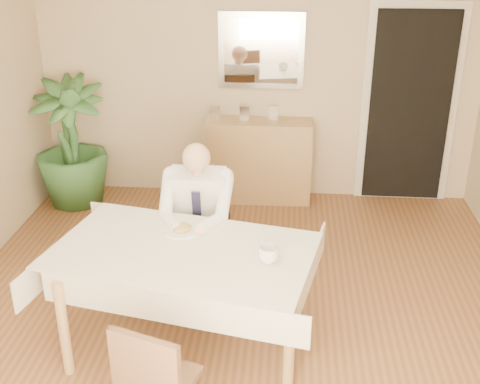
# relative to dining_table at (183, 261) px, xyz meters

# --- Properties ---
(room) EXTENTS (5.00, 5.02, 2.60)m
(room) POSITION_rel_dining_table_xyz_m (0.34, 0.17, 0.63)
(room) COLOR brown
(room) RESTS_ON ground
(doorway) EXTENTS (0.96, 0.07, 2.10)m
(doorway) POSITION_rel_dining_table_xyz_m (1.89, 2.63, 0.33)
(doorway) COLOR silver
(doorway) RESTS_ON ground
(mirror) EXTENTS (0.86, 0.04, 0.76)m
(mirror) POSITION_rel_dining_table_xyz_m (0.38, 2.63, 0.88)
(mirror) COLOR silver
(mirror) RESTS_ON room
(dining_table) EXTENTS (1.92, 1.37, 0.75)m
(dining_table) POSITION_rel_dining_table_xyz_m (0.00, 0.00, 0.00)
(dining_table) COLOR #987A4A
(dining_table) RESTS_ON ground
(chair_far) EXTENTS (0.49, 0.49, 0.94)m
(chair_far) POSITION_rel_dining_table_xyz_m (-0.00, 0.88, -0.14)
(chair_far) COLOR #422A1B
(chair_far) RESTS_ON ground
(chair_near) EXTENTS (0.51, 0.52, 0.85)m
(chair_near) POSITION_rel_dining_table_xyz_m (-0.02, -0.94, -0.19)
(chair_near) COLOR #422A1B
(chair_near) RESTS_ON ground
(seated_man) EXTENTS (0.48, 0.72, 1.24)m
(seated_man) POSITION_rel_dining_table_xyz_m (0.00, 0.59, 0.02)
(seated_man) COLOR white
(seated_man) RESTS_ON ground
(plate) EXTENTS (0.26, 0.26, 0.02)m
(plate) POSITION_rel_dining_table_xyz_m (-0.05, 0.25, 0.09)
(plate) COLOR white
(plate) RESTS_ON dining_table
(food) EXTENTS (0.14, 0.14, 0.06)m
(food) POSITION_rel_dining_table_xyz_m (-0.05, 0.25, 0.11)
(food) COLOR olive
(food) RESTS_ON dining_table
(knife) EXTENTS (0.01, 0.13, 0.01)m
(knife) POSITION_rel_dining_table_xyz_m (-0.01, 0.19, 0.11)
(knife) COLOR silver
(knife) RESTS_ON dining_table
(fork) EXTENTS (0.01, 0.13, 0.01)m
(fork) POSITION_rel_dining_table_xyz_m (-0.09, 0.19, 0.11)
(fork) COLOR silver
(fork) RESTS_ON dining_table
(coffee_mug) EXTENTS (0.16, 0.16, 0.11)m
(coffee_mug) POSITION_rel_dining_table_xyz_m (0.57, -0.11, 0.14)
(coffee_mug) COLOR white
(coffee_mug) RESTS_ON dining_table
(sideboard) EXTENTS (1.09, 0.39, 0.87)m
(sideboard) POSITION_rel_dining_table_xyz_m (0.38, 2.49, -0.23)
(sideboard) COLOR #987A4A
(sideboard) RESTS_ON ground
(photo_frame_left) EXTENTS (0.10, 0.02, 0.14)m
(photo_frame_left) POSITION_rel_dining_table_xyz_m (-0.09, 2.51, 0.27)
(photo_frame_left) COLOR silver
(photo_frame_left) RESTS_ON sideboard
(photo_frame_center) EXTENTS (0.10, 0.02, 0.14)m
(photo_frame_center) POSITION_rel_dining_table_xyz_m (0.22, 2.51, 0.27)
(photo_frame_center) COLOR silver
(photo_frame_center) RESTS_ON sideboard
(photo_frame_right) EXTENTS (0.10, 0.02, 0.14)m
(photo_frame_right) POSITION_rel_dining_table_xyz_m (0.52, 2.56, 0.27)
(photo_frame_right) COLOR silver
(photo_frame_right) RESTS_ON sideboard
(potted_palm) EXTENTS (0.86, 0.86, 1.33)m
(potted_palm) POSITION_rel_dining_table_xyz_m (-1.55, 2.23, -0.00)
(potted_palm) COLOR #295225
(potted_palm) RESTS_ON ground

